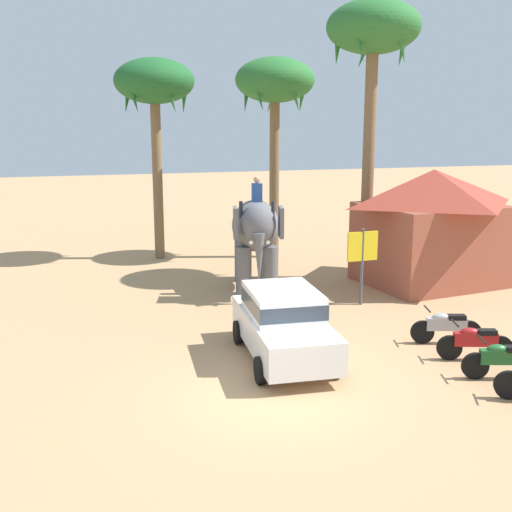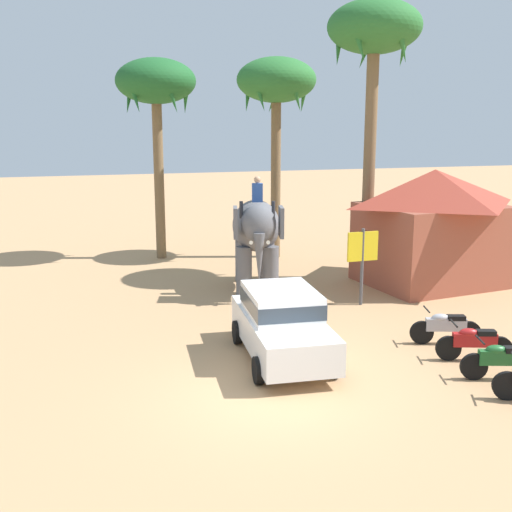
# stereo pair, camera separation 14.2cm
# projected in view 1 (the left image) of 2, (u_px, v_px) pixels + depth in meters

# --- Properties ---
(ground_plane) EXTENTS (120.00, 120.00, 0.00)m
(ground_plane) POSITION_uv_depth(u_px,v_px,m) (272.00, 394.00, 12.75)
(ground_plane) COLOR tan
(car_sedan_foreground) EXTENTS (2.20, 4.25, 1.70)m
(car_sedan_foreground) POSITION_uv_depth(u_px,v_px,m) (283.00, 321.00, 14.51)
(car_sedan_foreground) COLOR white
(car_sedan_foreground) RESTS_ON ground
(elephant_with_mahout) EXTENTS (2.45, 4.02, 3.88)m
(elephant_with_mahout) POSITION_uv_depth(u_px,v_px,m) (256.00, 231.00, 20.54)
(elephant_with_mahout) COLOR slate
(elephant_with_mahout) RESTS_ON ground
(motorcycle_second_in_row) EXTENTS (1.73, 0.78, 0.94)m
(motorcycle_second_in_row) POSITION_uv_depth(u_px,v_px,m) (503.00, 359.00, 13.40)
(motorcycle_second_in_row) COLOR black
(motorcycle_second_in_row) RESTS_ON ground
(motorcycle_mid_row) EXTENTS (1.72, 0.80, 0.94)m
(motorcycle_mid_row) POSITION_uv_depth(u_px,v_px,m) (475.00, 341.00, 14.49)
(motorcycle_mid_row) COLOR black
(motorcycle_mid_row) RESTS_ON ground
(motorcycle_fourth_in_row) EXTENTS (1.74, 0.77, 0.94)m
(motorcycle_fourth_in_row) POSITION_uv_depth(u_px,v_px,m) (446.00, 326.00, 15.60)
(motorcycle_fourth_in_row) COLOR black
(motorcycle_fourth_in_row) RESTS_ON ground
(palm_tree_behind_elephant) EXTENTS (3.20, 3.20, 8.10)m
(palm_tree_behind_elephant) POSITION_uv_depth(u_px,v_px,m) (154.00, 87.00, 24.37)
(palm_tree_behind_elephant) COLOR brown
(palm_tree_behind_elephant) RESTS_ON ground
(palm_tree_near_hut) EXTENTS (3.20, 3.20, 8.15)m
(palm_tree_near_hut) POSITION_uv_depth(u_px,v_px,m) (275.00, 86.00, 24.62)
(palm_tree_near_hut) COLOR brown
(palm_tree_near_hut) RESTS_ON ground
(palm_tree_left_of_road) EXTENTS (3.20, 3.20, 9.63)m
(palm_tree_left_of_road) POSITION_uv_depth(u_px,v_px,m) (373.00, 38.00, 20.78)
(palm_tree_left_of_road) COLOR brown
(palm_tree_left_of_road) RESTS_ON ground
(roadside_hut) EXTENTS (5.38, 4.67, 4.00)m
(roadside_hut) POSITION_uv_depth(u_px,v_px,m) (431.00, 224.00, 21.30)
(roadside_hut) COLOR #994C38
(roadside_hut) RESTS_ON ground
(signboard_yellow) EXTENTS (1.00, 0.10, 2.40)m
(signboard_yellow) POSITION_uv_depth(u_px,v_px,m) (362.00, 251.00, 18.76)
(signboard_yellow) COLOR #4C4C51
(signboard_yellow) RESTS_ON ground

